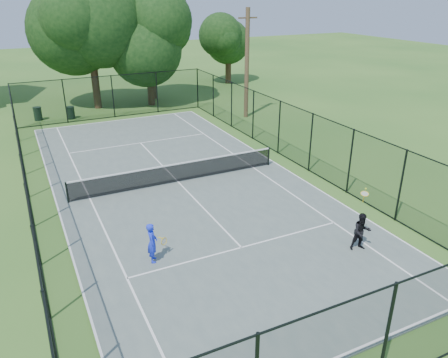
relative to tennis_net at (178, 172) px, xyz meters
name	(u,v)px	position (x,y,z in m)	size (l,w,h in m)	color
ground	(178,183)	(0.00, 0.00, -0.58)	(120.00, 120.00, 0.00)	#306221
tennis_court	(178,183)	(0.00, 0.00, -0.55)	(11.00, 24.00, 0.06)	#54625D
tennis_net	(178,172)	(0.00, 0.00, 0.00)	(10.08, 0.08, 0.95)	black
fence	(177,153)	(0.00, 0.00, 0.92)	(13.10, 26.10, 3.00)	black
tree_near_left	(90,33)	(-0.53, 16.29, 4.99)	(6.94, 6.94, 9.05)	#332114
tree_near_mid	(148,41)	(3.54, 15.49, 4.31)	(6.07, 6.07, 7.94)	#332114
tree_near_right	(150,34)	(4.39, 17.56, 4.63)	(5.94, 5.94, 8.20)	#332114
tree_far_right	(228,46)	(12.96, 20.67, 2.94)	(4.31, 4.31, 5.70)	#332114
trash_bin_left	(38,114)	(-5.02, 14.56, -0.10)	(0.58, 0.58, 0.94)	black
trash_bin_right	(71,113)	(-2.88, 13.97, -0.14)	(0.58, 0.58, 0.87)	black
utility_pole	(247,64)	(8.57, 9.00, 3.19)	(1.40, 0.30, 7.41)	#4C3823
player_blue	(152,243)	(-3.04, -5.81, 0.18)	(0.82, 0.59, 1.41)	#1C2FEF
player_black	(362,232)	(3.70, -8.29, 0.18)	(0.81, 0.84, 2.10)	black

